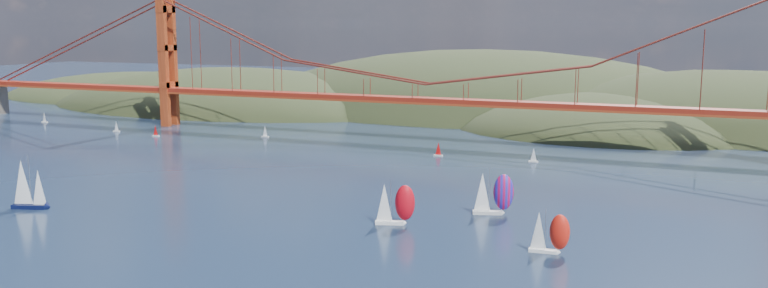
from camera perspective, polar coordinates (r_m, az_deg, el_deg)
headlands at (r=372.21m, az=14.88°, el=0.05°), size 725.00×225.00×96.00m
bridge at (r=282.95m, az=3.03°, el=6.67°), size 552.00×12.00×55.00m
sloop_navy at (r=200.61m, az=-25.55°, el=-2.83°), size 9.00×6.42×13.25m
racer_0 at (r=166.99m, az=0.78°, el=-4.54°), size 9.16×5.65×10.25m
racer_1 at (r=150.20m, az=12.43°, el=-6.56°), size 7.89×3.31×9.00m
racer_rwb at (r=177.54m, az=8.26°, el=-3.70°), size 9.80×6.00×10.97m
distant_boat_0 at (r=373.13m, az=-24.46°, el=1.86°), size 3.00×2.00×4.70m
distant_boat_1 at (r=329.54m, az=-19.72°, el=1.29°), size 3.00×2.00×4.70m
distant_boat_2 at (r=311.32m, az=-17.02°, el=0.99°), size 3.00×2.00×4.70m
distant_boat_3 at (r=299.27m, az=-9.05°, el=0.97°), size 3.00×2.00×4.70m
distant_boat_8 at (r=246.78m, az=11.33°, el=-0.83°), size 3.00×2.00×4.70m
distant_boat_9 at (r=253.73m, az=4.16°, el=-0.40°), size 3.00×2.00×4.70m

